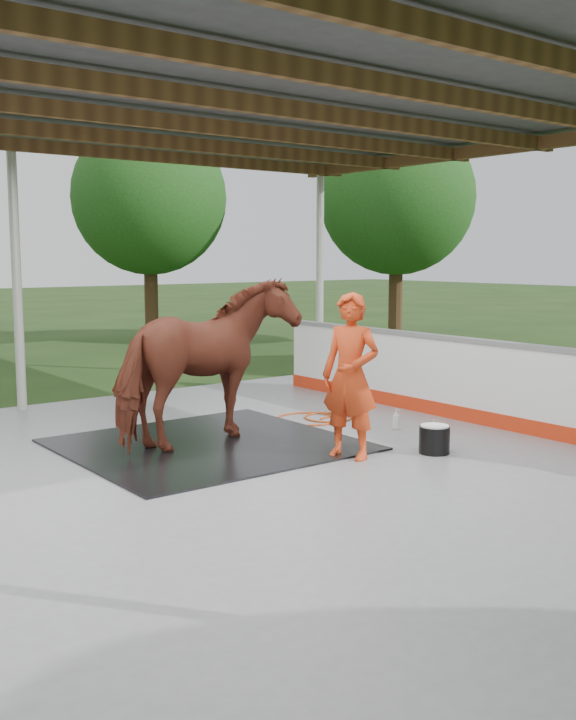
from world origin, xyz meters
TOP-DOWN VIEW (x-y plane):
  - ground at (0.00, 0.00)m, footprint 100.00×100.00m
  - concrete_slab at (0.00, 0.00)m, footprint 12.00×10.00m
  - pavilion_structure at (0.00, -0.00)m, footprint 12.60×10.60m
  - dasher_board at (4.60, 0.00)m, footprint 0.16×8.00m
  - tree_belt at (0.30, 0.90)m, footprint 28.00×28.00m
  - rubber_mat at (1.00, 1.12)m, footprint 3.21×3.01m
  - horse at (1.00, 1.12)m, footprint 2.51×1.53m
  - handler at (1.96, -0.35)m, footprint 0.67×0.80m
  - wash_bucket at (2.88, -0.79)m, footprint 0.35×0.35m
  - soap_bottle_a at (3.42, 0.37)m, footprint 0.11×0.11m
  - soap_bottle_b at (3.58, -0.13)m, footprint 0.12×0.13m
  - hose_coil at (3.03, 1.54)m, footprint 1.77×0.89m

SIDE VIEW (x-z plane):
  - ground at x=0.00m, z-range 0.00..0.00m
  - concrete_slab at x=0.00m, z-range 0.00..0.05m
  - hose_coil at x=3.03m, z-range 0.05..0.07m
  - rubber_mat at x=1.00m, z-range 0.05..0.07m
  - soap_bottle_b at x=3.58m, z-range 0.05..0.25m
  - soap_bottle_a at x=3.42m, z-range 0.05..0.32m
  - wash_bucket at x=2.88m, z-range 0.05..0.38m
  - dasher_board at x=4.60m, z-range 0.02..1.17m
  - handler at x=1.96m, z-range 0.05..1.91m
  - horse at x=1.00m, z-range 0.07..2.05m
  - tree_belt at x=0.30m, z-range 0.89..6.69m
  - pavilion_structure at x=0.00m, z-range 1.94..5.99m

